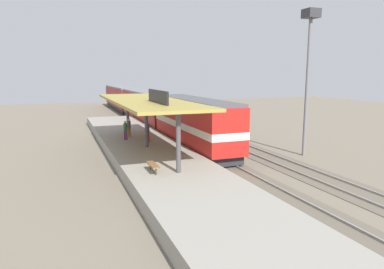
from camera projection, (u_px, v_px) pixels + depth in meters
The scene contains 13 objects.
ground_plane at pixel (221, 151), 30.62m from camera, with size 120.00×120.00×0.00m, color #706656.
track_near at pixel (200, 153), 29.92m from camera, with size 3.20×110.00×0.16m.
track_far at pixel (247, 149), 31.53m from camera, with size 3.20×110.00×0.16m.
platform at pixel (147, 152), 28.23m from camera, with size 6.00×44.00×0.90m, color gray.
station_canopy at pixel (146, 102), 27.46m from camera, with size 5.20×18.00×4.70m.
platform_bench at pixel (153, 165), 20.79m from camera, with size 0.44×1.70×0.50m.
locomotive at pixel (194, 123), 30.82m from camera, with size 2.93×14.43×4.44m.
passenger_carriage_front at pixel (146, 107), 47.41m from camera, with size 2.90×20.00×4.24m.
passenger_carriage_rear at pixel (121, 98), 66.57m from camera, with size 2.90×20.00×4.24m.
light_mast at pixel (309, 52), 27.71m from camera, with size 1.10×1.10×11.70m.
person_waiting at pixel (147, 131), 30.23m from camera, with size 0.34×0.34×1.71m.
person_walking at pixel (129, 127), 32.54m from camera, with size 0.34×0.34×1.71m.
person_boarding at pixel (125, 129), 30.94m from camera, with size 0.34×0.34×1.71m.
Camera 1 is at (-11.00, -27.07, 6.66)m, focal length 32.68 mm.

